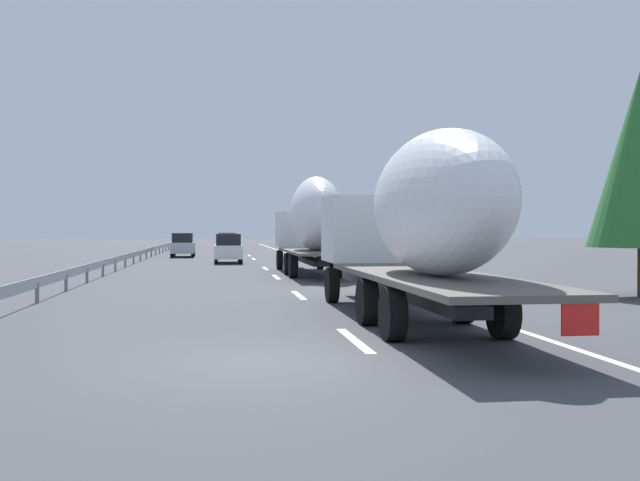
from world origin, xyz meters
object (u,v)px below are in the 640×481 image
car_white_van (228,248)px  road_sign (315,228)px  truck_trailing (417,220)px  car_yellow_coupe (227,243)px  car_blue_sedan (227,241)px  car_silver_hatch (183,245)px  truck_lead (312,221)px

car_white_van → road_sign: 11.32m
truck_trailing → road_sign: (40.46, -3.10, -0.06)m
car_yellow_coupe → car_blue_sedan: bearing=-0.5°
car_white_van → car_silver_hatch: size_ratio=0.98×
truck_lead → car_silver_hatch: bearing=16.3°
car_yellow_coupe → car_blue_sedan: car_yellow_coupe is taller
car_blue_sedan → car_white_van: 36.39m
truck_lead → car_white_van: truck_lead is taller
truck_trailing → car_silver_hatch: truck_trailing is taller
car_white_van → car_silver_hatch: 11.69m
truck_trailing → car_blue_sedan: (67.93, 3.42, -1.43)m
truck_lead → truck_trailing: truck_lead is taller
car_white_van → road_sign: size_ratio=1.41×
road_sign → truck_trailing: bearing=175.6°
car_blue_sedan → car_silver_hatch: 25.47m
truck_lead → road_sign: (22.05, -3.10, -0.25)m
truck_trailing → car_silver_hatch: 43.35m
car_blue_sedan → truck_lead: bearing=-176.1°
truck_lead → car_white_van: 13.75m
car_white_van → car_silver_hatch: (11.19, 3.38, 0.00)m
truck_trailing → car_yellow_coupe: size_ratio=3.18×
car_silver_hatch → car_yellow_coupe: bearing=-17.2°
truck_lead → road_sign: truck_lead is taller
car_yellow_coupe → car_white_van: car_white_van is taller
truck_trailing → car_blue_sedan: truck_trailing is taller
car_silver_hatch → road_sign: road_sign is taller
truck_trailing → car_blue_sedan: bearing=2.9°
truck_lead → car_yellow_coupe: 36.15m
car_silver_hatch → road_sign: 10.55m
truck_lead → car_silver_hatch: truck_lead is taller
truck_trailing → road_sign: 40.58m
truck_lead → truck_trailing: 18.41m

